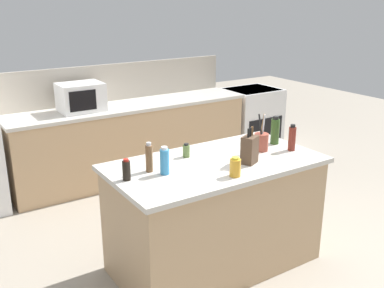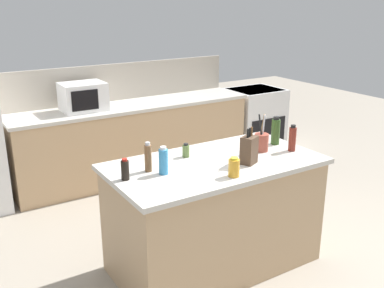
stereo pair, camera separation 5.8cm
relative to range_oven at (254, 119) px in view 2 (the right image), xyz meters
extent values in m
plane|color=gray|center=(-2.24, -2.20, -0.47)|extent=(14.00, 14.00, 0.00)
cube|color=tan|center=(-1.94, 0.00, -0.02)|extent=(2.99, 0.62, 0.90)
cube|color=beige|center=(-1.94, 0.00, 0.45)|extent=(3.03, 0.66, 0.04)
cube|color=#B2A899|center=(-1.94, 0.32, 0.70)|extent=(2.99, 0.03, 0.46)
cube|color=tan|center=(-2.24, -2.20, -0.02)|extent=(1.66, 0.86, 0.90)
cube|color=beige|center=(-2.24, -2.20, 0.45)|extent=(1.72, 0.92, 0.04)
cube|color=white|center=(0.00, 0.00, -0.01)|extent=(0.76, 0.64, 0.92)
cube|color=black|center=(0.00, -0.32, -0.12)|extent=(0.61, 0.01, 0.41)
cube|color=black|center=(0.00, 0.00, 0.44)|extent=(0.68, 0.58, 0.02)
cube|color=white|center=(-2.56, 0.00, 0.63)|extent=(0.49, 0.38, 0.32)
cube|color=black|center=(-2.60, -0.19, 0.63)|extent=(0.30, 0.01, 0.23)
cube|color=#4C3828|center=(-2.04, -2.37, 0.58)|extent=(0.16, 0.14, 0.22)
cylinder|color=black|center=(-2.07, -2.38, 0.73)|extent=(0.02, 0.02, 0.07)
cylinder|color=black|center=(-2.04, -2.37, 0.73)|extent=(0.02, 0.02, 0.07)
cylinder|color=brown|center=(-2.01, -2.36, 0.73)|extent=(0.02, 0.02, 0.07)
cylinder|color=brown|center=(-1.75, -2.19, 0.55)|extent=(0.12, 0.12, 0.15)
cylinder|color=olive|center=(-1.74, -2.18, 0.70)|extent=(0.01, 0.05, 0.18)
cylinder|color=black|center=(-1.77, -2.18, 0.70)|extent=(0.01, 0.05, 0.18)
cylinder|color=#B2B2B7|center=(-1.75, -2.20, 0.70)|extent=(0.01, 0.03, 0.18)
cylinder|color=#2D4C1E|center=(-1.53, -2.11, 0.59)|extent=(0.08, 0.08, 0.23)
cylinder|color=black|center=(-1.53, -2.11, 0.71)|extent=(0.05, 0.05, 0.03)
cylinder|color=#567038|center=(-2.38, -1.98, 0.52)|extent=(0.06, 0.06, 0.10)
cylinder|color=black|center=(-2.38, -1.98, 0.58)|extent=(0.04, 0.04, 0.02)
cylinder|color=#3384BC|center=(-2.71, -2.21, 0.57)|extent=(0.07, 0.07, 0.19)
cylinder|color=white|center=(-2.71, -2.21, 0.67)|extent=(0.05, 0.05, 0.02)
cylinder|color=gold|center=(-2.30, -2.52, 0.54)|extent=(0.08, 0.08, 0.13)
cylinder|color=gold|center=(-2.30, -2.52, 0.61)|extent=(0.05, 0.05, 0.02)
cylinder|color=black|center=(-3.00, -2.16, 0.54)|extent=(0.06, 0.06, 0.14)
cylinder|color=#B22319|center=(-3.00, -2.16, 0.62)|extent=(0.04, 0.04, 0.02)
cylinder|color=brown|center=(-2.78, -2.10, 0.58)|extent=(0.05, 0.05, 0.20)
cylinder|color=#B2B2B7|center=(-2.78, -2.10, 0.69)|extent=(0.04, 0.04, 0.02)
cylinder|color=maroon|center=(-1.53, -2.32, 0.57)|extent=(0.06, 0.06, 0.20)
cylinder|color=black|center=(-1.53, -2.32, 0.69)|extent=(0.04, 0.04, 0.02)
camera|label=1|loc=(-4.22, -4.92, 1.72)|focal=42.00mm
camera|label=2|loc=(-4.17, -4.95, 1.72)|focal=42.00mm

